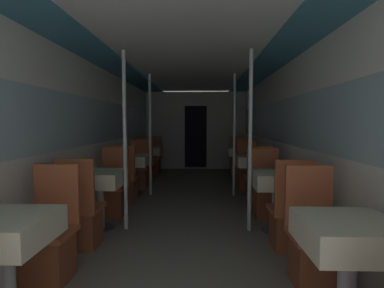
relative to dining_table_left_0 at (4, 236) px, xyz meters
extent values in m
cube|color=silver|center=(-0.37, 2.92, 0.52)|extent=(0.05, 10.17, 2.24)
cube|color=silver|center=(-0.36, 2.92, 0.77)|extent=(0.03, 9.36, 0.69)
cube|color=silver|center=(2.61, 2.92, 0.52)|extent=(0.05, 10.17, 2.24)
cube|color=silver|center=(2.60, 2.92, 0.77)|extent=(0.03, 9.36, 0.69)
cube|color=silver|center=(1.12, 2.92, 1.69)|extent=(2.98, 10.17, 0.04)
cube|color=teal|center=(-0.10, 2.92, 1.65)|extent=(0.54, 9.76, 0.03)
cube|color=teal|center=(2.34, 2.92, 1.65)|extent=(0.54, 9.76, 0.03)
cube|color=#A8A8A3|center=(1.12, 6.88, 0.52)|extent=(2.92, 0.08, 2.24)
cube|color=black|center=(1.12, 6.83, 0.34)|extent=(0.64, 0.01, 1.79)
cylinder|color=#B7B7BC|center=(0.00, 0.00, -0.24)|extent=(0.11, 0.11, 0.70)
cube|color=#93704C|center=(0.00, 0.00, 0.12)|extent=(0.55, 0.55, 0.02)
cube|color=beige|center=(0.00, 0.00, 0.04)|extent=(0.59, 0.59, 0.19)
cube|color=brown|center=(0.00, 0.54, -0.41)|extent=(0.34, 0.34, 0.40)
cube|color=#B25633|center=(0.00, 0.54, -0.18)|extent=(0.40, 0.40, 0.05)
cube|color=#B25633|center=(0.00, 0.72, 0.11)|extent=(0.40, 0.04, 0.54)
cylinder|color=#4C4C51|center=(0.00, 1.82, -0.60)|extent=(0.37, 0.37, 0.01)
cylinder|color=#B7B7BC|center=(0.00, 1.82, -0.24)|extent=(0.11, 0.11, 0.70)
cube|color=#93704C|center=(0.00, 1.82, 0.12)|extent=(0.55, 0.55, 0.02)
cube|color=beige|center=(0.00, 1.82, 0.04)|extent=(0.59, 0.59, 0.19)
cube|color=brown|center=(0.00, 1.28, -0.41)|extent=(0.34, 0.34, 0.40)
cube|color=#B25633|center=(0.00, 1.28, -0.18)|extent=(0.40, 0.40, 0.05)
cube|color=#B25633|center=(0.00, 1.10, 0.11)|extent=(0.40, 0.04, 0.54)
cube|color=brown|center=(0.00, 2.36, -0.41)|extent=(0.34, 0.34, 0.40)
cube|color=#B25633|center=(0.00, 2.36, -0.18)|extent=(0.40, 0.40, 0.05)
cube|color=#B25633|center=(0.00, 2.54, 0.11)|extent=(0.40, 0.04, 0.54)
cylinder|color=silver|center=(0.34, 1.82, 0.52)|extent=(0.05, 0.05, 2.24)
cylinder|color=#4C4C51|center=(0.00, 3.64, -0.60)|extent=(0.37, 0.37, 0.01)
cylinder|color=#B7B7BC|center=(0.00, 3.64, -0.24)|extent=(0.11, 0.11, 0.70)
cube|color=#93704C|center=(0.00, 3.64, 0.12)|extent=(0.55, 0.55, 0.02)
cube|color=beige|center=(0.00, 3.64, 0.04)|extent=(0.59, 0.59, 0.19)
cube|color=brown|center=(0.00, 3.10, -0.41)|extent=(0.34, 0.34, 0.40)
cube|color=#B25633|center=(0.00, 3.10, -0.18)|extent=(0.40, 0.40, 0.05)
cube|color=#B25633|center=(0.00, 2.92, 0.11)|extent=(0.40, 0.04, 0.54)
cube|color=brown|center=(0.00, 4.18, -0.41)|extent=(0.34, 0.34, 0.40)
cube|color=#B25633|center=(0.00, 4.18, -0.18)|extent=(0.40, 0.40, 0.05)
cube|color=#B25633|center=(0.00, 4.37, 0.11)|extent=(0.40, 0.04, 0.54)
cylinder|color=silver|center=(0.34, 3.64, 0.52)|extent=(0.05, 0.05, 2.24)
cylinder|color=#4C4C51|center=(0.00, 5.46, -0.60)|extent=(0.37, 0.37, 0.01)
cylinder|color=#B7B7BC|center=(0.00, 5.46, -0.24)|extent=(0.11, 0.11, 0.70)
cube|color=#93704C|center=(0.00, 5.46, 0.12)|extent=(0.55, 0.55, 0.02)
cube|color=beige|center=(0.00, 5.46, 0.04)|extent=(0.59, 0.59, 0.19)
cube|color=brown|center=(0.00, 4.92, -0.41)|extent=(0.34, 0.34, 0.40)
cube|color=#B25633|center=(0.00, 4.92, -0.18)|extent=(0.40, 0.40, 0.05)
cube|color=#B25633|center=(0.00, 4.74, 0.11)|extent=(0.40, 0.04, 0.54)
cube|color=brown|center=(0.00, 6.01, -0.41)|extent=(0.34, 0.34, 0.40)
cube|color=#B25633|center=(0.00, 6.01, -0.18)|extent=(0.40, 0.40, 0.05)
cube|color=#B25633|center=(0.00, 6.19, 0.11)|extent=(0.40, 0.04, 0.54)
cylinder|color=#B7B7BC|center=(2.23, 0.00, -0.24)|extent=(0.11, 0.11, 0.70)
cube|color=#93704C|center=(2.23, 0.00, 0.12)|extent=(0.55, 0.55, 0.02)
cube|color=beige|center=(2.23, 0.00, 0.04)|extent=(0.59, 0.59, 0.19)
cube|color=brown|center=(2.23, 0.54, -0.41)|extent=(0.34, 0.34, 0.40)
cube|color=#B25633|center=(2.23, 0.54, -0.18)|extent=(0.40, 0.40, 0.05)
cube|color=#B25633|center=(2.23, 0.72, 0.11)|extent=(0.40, 0.04, 0.54)
cylinder|color=#4C4C51|center=(2.23, 1.82, -0.60)|extent=(0.37, 0.37, 0.01)
cylinder|color=#B7B7BC|center=(2.23, 1.82, -0.24)|extent=(0.11, 0.11, 0.70)
cube|color=#93704C|center=(2.23, 1.82, 0.12)|extent=(0.55, 0.55, 0.02)
cube|color=beige|center=(2.23, 1.82, 0.04)|extent=(0.59, 0.59, 0.19)
cube|color=brown|center=(2.23, 1.28, -0.41)|extent=(0.34, 0.34, 0.40)
cube|color=#B25633|center=(2.23, 1.28, -0.18)|extent=(0.40, 0.40, 0.05)
cube|color=#B25633|center=(2.23, 1.10, 0.11)|extent=(0.40, 0.04, 0.54)
cube|color=brown|center=(2.23, 2.36, -0.41)|extent=(0.34, 0.34, 0.40)
cube|color=#B25633|center=(2.23, 2.36, -0.18)|extent=(0.40, 0.40, 0.05)
cube|color=#B25633|center=(2.23, 2.54, 0.11)|extent=(0.40, 0.04, 0.54)
cylinder|color=silver|center=(1.90, 1.82, 0.52)|extent=(0.05, 0.05, 2.24)
cylinder|color=#4C4C51|center=(2.23, 3.64, -0.60)|extent=(0.37, 0.37, 0.01)
cylinder|color=#B7B7BC|center=(2.23, 3.64, -0.24)|extent=(0.11, 0.11, 0.70)
cube|color=#93704C|center=(2.23, 3.64, 0.12)|extent=(0.55, 0.55, 0.02)
cube|color=beige|center=(2.23, 3.64, 0.04)|extent=(0.59, 0.59, 0.19)
cube|color=brown|center=(2.23, 3.10, -0.41)|extent=(0.34, 0.34, 0.40)
cube|color=#B25633|center=(2.23, 3.10, -0.18)|extent=(0.40, 0.40, 0.05)
cube|color=#B25633|center=(2.23, 2.92, 0.11)|extent=(0.40, 0.04, 0.54)
cube|color=brown|center=(2.23, 4.18, -0.41)|extent=(0.34, 0.34, 0.40)
cube|color=#B25633|center=(2.23, 4.18, -0.18)|extent=(0.40, 0.40, 0.05)
cube|color=#B25633|center=(2.23, 4.37, 0.11)|extent=(0.40, 0.04, 0.54)
cylinder|color=silver|center=(1.90, 3.64, 0.52)|extent=(0.05, 0.05, 2.24)
cylinder|color=#4C4C51|center=(2.23, 5.46, -0.60)|extent=(0.37, 0.37, 0.01)
cylinder|color=#B7B7BC|center=(2.23, 5.46, -0.24)|extent=(0.11, 0.11, 0.70)
cube|color=#93704C|center=(2.23, 5.46, 0.12)|extent=(0.55, 0.55, 0.02)
cube|color=beige|center=(2.23, 5.46, 0.04)|extent=(0.59, 0.59, 0.19)
cube|color=brown|center=(2.23, 4.92, -0.41)|extent=(0.34, 0.34, 0.40)
cube|color=#B25633|center=(2.23, 4.92, -0.18)|extent=(0.40, 0.40, 0.05)
cube|color=#B25633|center=(2.23, 4.74, 0.11)|extent=(0.40, 0.04, 0.54)
cube|color=brown|center=(2.23, 6.01, -0.41)|extent=(0.34, 0.34, 0.40)
cube|color=#B25633|center=(2.23, 6.01, -0.18)|extent=(0.40, 0.40, 0.05)
cube|color=#B25633|center=(2.23, 6.19, 0.11)|extent=(0.40, 0.04, 0.54)
camera|label=1|loc=(1.30, -1.88, 0.75)|focal=28.00mm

